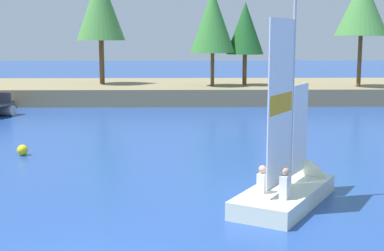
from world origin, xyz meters
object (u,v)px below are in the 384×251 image
shoreline_tree_midleft (213,21)px  shoreline_tree_midright (362,6)px  channel_buoy (23,150)px  shoreline_tree_centre (245,28)px  sailboat (294,183)px  shoreline_tree_left (100,6)px

shoreline_tree_midleft → shoreline_tree_midright: size_ratio=0.90×
shoreline_tree_midright → channel_buoy: (-18.07, -16.61, -6.26)m
shoreline_tree_centre → sailboat: bearing=-93.2°
shoreline_tree_midright → channel_buoy: 25.32m
channel_buoy → shoreline_tree_midright: bearing=42.6°
shoreline_tree_midright → shoreline_tree_centre: bearing=169.0°
shoreline_tree_left → shoreline_tree_midleft: size_ratio=1.21×
shoreline_tree_midleft → sailboat: shoreline_tree_midleft is taller
sailboat → shoreline_tree_midleft: bearing=33.0°
shoreline_tree_centre → channel_buoy: shoreline_tree_centre is taller
sailboat → channel_buoy: bearing=88.5°
sailboat → shoreline_tree_centre: bearing=27.4°
channel_buoy → sailboat: bearing=-32.1°
shoreline_tree_midleft → channel_buoy: shoreline_tree_midleft is taller
shoreline_tree_left → channel_buoy: shoreline_tree_left is taller
sailboat → channel_buoy: 10.77m
shoreline_tree_midleft → shoreline_tree_centre: 2.42m
shoreline_tree_midright → shoreline_tree_left: bearing=171.6°
shoreline_tree_left → channel_buoy: (-0.33, -19.22, -6.40)m
shoreline_tree_left → shoreline_tree_centre: (10.14, -1.15, -1.55)m
shoreline_tree_centre → shoreline_tree_midright: size_ratio=0.78×
shoreline_tree_midleft → shoreline_tree_midright: (9.89, -0.89, 0.94)m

